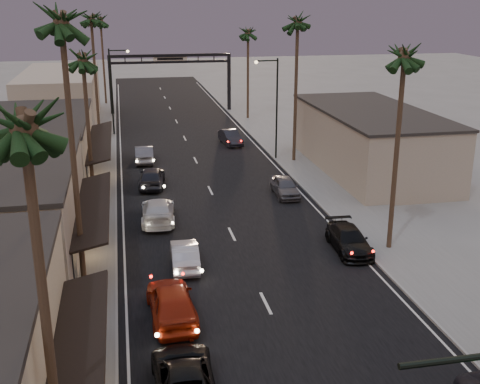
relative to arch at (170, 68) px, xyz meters
name	(u,v)px	position (x,y,z in m)	size (l,w,h in m)	color
ground	(205,179)	(0.00, -30.00, -5.53)	(200.00, 200.00, 0.00)	slate
road	(197,163)	(0.00, -25.00, -5.53)	(14.00, 120.00, 0.02)	black
sidewalk_left	(90,149)	(-9.50, -18.00, -5.47)	(5.00, 92.00, 0.12)	slate
sidewalk_right	(281,140)	(9.50, -18.00, -5.47)	(5.00, 92.00, 0.12)	slate
storefront_mid	(0,218)	(-13.00, -44.00, -2.78)	(8.00, 14.00, 5.50)	gray
storefront_far	(37,151)	(-13.00, -28.00, -3.03)	(8.00, 16.00, 5.00)	tan
storefront_dist	(61,98)	(-13.00, -5.00, -2.53)	(8.00, 20.00, 6.00)	gray
building_right	(370,141)	(14.00, -30.00, -3.03)	(8.00, 18.00, 5.00)	gray
arch	(170,68)	(0.00, 0.00, 0.00)	(15.20, 0.40, 7.27)	black
streetlight_right	(274,101)	(6.92, -25.00, -0.20)	(2.13, 0.30, 9.00)	black
streetlight_left	(114,85)	(-6.92, -12.00, -0.20)	(2.13, 0.30, 9.00)	black
palm_la	(22,111)	(-8.60, -61.00, 5.91)	(3.20, 3.20, 13.20)	#38281C
palm_lb	(60,13)	(-8.60, -48.00, 7.85)	(3.20, 3.20, 15.20)	#38281C
palm_lc	(82,53)	(-8.60, -34.00, 4.94)	(3.20, 3.20, 12.20)	#38281C
palm_ld	(91,15)	(-8.60, -15.00, 6.88)	(3.20, 3.20, 14.20)	#38281C
palm_ra	(405,49)	(8.60, -46.00, 5.91)	(3.20, 3.20, 13.20)	#38281C
palm_rb	(298,17)	(8.60, -26.00, 6.88)	(3.20, 3.20, 14.20)	#38281C
palm_rc	(248,29)	(8.60, -6.00, 4.94)	(3.20, 3.20, 12.20)	#38281C
palm_far	(100,17)	(-8.30, 8.00, 5.91)	(3.20, 3.20, 13.20)	#38281C
oncoming_red	(172,302)	(-4.55, -51.57, -4.68)	(2.02, 5.03, 1.71)	maroon
oncoming_pickup	(184,377)	(-4.57, -57.07, -4.85)	(2.28, 4.95, 1.37)	black
oncoming_silver	(185,255)	(-3.36, -46.07, -4.86)	(1.43, 4.11, 1.36)	#AAABB0
oncoming_white	(158,211)	(-4.32, -38.87, -4.78)	(2.12, 5.21, 1.51)	#BBBBBB
oncoming_dgrey	(152,177)	(-4.28, -31.15, -4.74)	(1.87, 4.64, 1.58)	black
oncoming_grey_far	(144,154)	(-4.55, -23.61, -4.80)	(1.55, 4.46, 1.47)	#55555B
curbside_black	(349,240)	(6.20, -45.77, -4.86)	(1.89, 4.65, 1.35)	black
curbside_grey	(285,187)	(5.25, -35.26, -4.84)	(1.63, 4.06, 1.38)	#4F4E54
curbside_far	(231,137)	(4.21, -18.54, -4.83)	(1.50, 4.29, 1.41)	black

